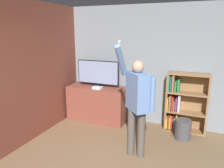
# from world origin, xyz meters

# --- Properties ---
(wall_back) EXTENTS (6.12, 0.06, 2.70)m
(wall_back) POSITION_xyz_m (0.00, 3.12, 1.35)
(wall_back) COLOR gray
(wall_back) RESTS_ON ground_plane
(wall_side_brick) EXTENTS (0.06, 4.69, 2.70)m
(wall_side_brick) POSITION_xyz_m (-2.09, 1.54, 1.35)
(wall_side_brick) COLOR brown
(wall_side_brick) RESTS_ON ground_plane
(tv_ledge) EXTENTS (1.41, 0.58, 0.83)m
(tv_ledge) POSITION_xyz_m (-1.29, 2.76, 0.42)
(tv_ledge) COLOR brown
(tv_ledge) RESTS_ON ground_plane
(television) EXTENTS (1.04, 0.22, 0.62)m
(television) POSITION_xyz_m (-1.29, 2.81, 1.16)
(television) COLOR black
(television) RESTS_ON tv_ledge
(game_console) EXTENTS (0.21, 0.16, 0.05)m
(game_console) POSITION_xyz_m (-1.20, 2.59, 0.86)
(game_console) COLOR white
(game_console) RESTS_ON tv_ledge
(bookshelf) EXTENTS (0.85, 0.28, 1.28)m
(bookshelf) POSITION_xyz_m (0.64, 2.94, 0.63)
(bookshelf) COLOR #997047
(bookshelf) RESTS_ON ground_plane
(person) EXTENTS (0.59, 0.56, 2.00)m
(person) POSITION_xyz_m (0.03, 1.58, 1.02)
(person) COLOR #56514C
(person) RESTS_ON ground_plane
(waste_bin) EXTENTS (0.32, 0.32, 0.40)m
(waste_bin) POSITION_xyz_m (0.73, 2.54, 0.20)
(waste_bin) COLOR #4C4C51
(waste_bin) RESTS_ON ground_plane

